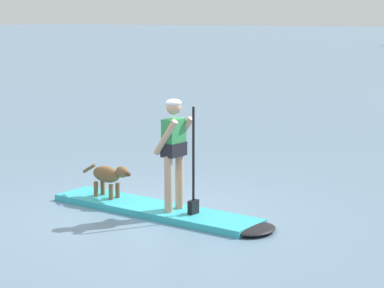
{
  "coord_description": "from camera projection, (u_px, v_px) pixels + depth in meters",
  "views": [
    {
      "loc": [
        6.47,
        -8.39,
        2.9
      ],
      "look_at": [
        0.0,
        1.0,
        0.9
      ],
      "focal_mm": 68.24,
      "sensor_mm": 36.0,
      "label": 1
    }
  ],
  "objects": [
    {
      "name": "paddleboard",
      "position": [
        166.0,
        212.0,
        10.78
      ],
      "size": [
        3.77,
        0.83,
        0.1
      ],
      "color": "#33B2BF",
      "rests_on": "ground_plane"
    },
    {
      "name": "dog",
      "position": [
        109.0,
        175.0,
        11.36
      ],
      "size": [
        0.99,
        0.23,
        0.53
      ],
      "color": "brown",
      "rests_on": "paddleboard"
    },
    {
      "name": "ground_plane",
      "position": [
        154.0,
        213.0,
        10.92
      ],
      "size": [
        400.0,
        400.0,
        0.0
      ],
      "primitive_type": "plane",
      "color": "slate"
    },
    {
      "name": "person_paddler",
      "position": [
        175.0,
        146.0,
        10.51
      ],
      "size": [
        0.61,
        0.48,
        1.64
      ],
      "color": "tan",
      "rests_on": "paddleboard"
    }
  ]
}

